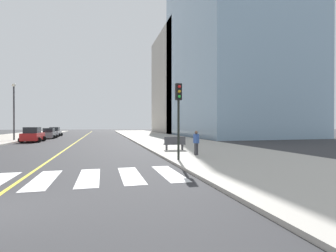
{
  "coord_description": "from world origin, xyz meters",
  "views": [
    {
      "loc": [
        3.27,
        -7.44,
        2.31
      ],
      "look_at": [
        14.67,
        36.28,
        1.98
      ],
      "focal_mm": 26.96,
      "sensor_mm": 36.0,
      "label": 1
    }
  ],
  "objects_px": {
    "car_gray_nearest": "(49,134)",
    "car_silver_third": "(55,132)",
    "traffic_light_near_corner": "(179,106)",
    "car_red_second": "(33,135)",
    "street_lamp": "(14,107)",
    "park_bench": "(175,143)",
    "pedestrian_waiting_east": "(196,142)"
  },
  "relations": [
    {
      "from": "park_bench",
      "to": "pedestrian_waiting_east",
      "type": "xyz_separation_m",
      "value": [
        0.49,
        -3.76,
        0.39
      ]
    },
    {
      "from": "car_red_second",
      "to": "pedestrian_waiting_east",
      "type": "xyz_separation_m",
      "value": [
        15.1,
        -19.4,
        0.18
      ]
    },
    {
      "from": "car_red_second",
      "to": "traffic_light_near_corner",
      "type": "distance_m",
      "value": 25.24
    },
    {
      "from": "park_bench",
      "to": "pedestrian_waiting_east",
      "type": "bearing_deg",
      "value": -168.08
    },
    {
      "from": "car_silver_third",
      "to": "traffic_light_near_corner",
      "type": "xyz_separation_m",
      "value": [
        13.18,
        -36.88,
        2.59
      ]
    },
    {
      "from": "street_lamp",
      "to": "traffic_light_near_corner",
      "type": "bearing_deg",
      "value": -55.94
    },
    {
      "from": "street_lamp",
      "to": "car_red_second",
      "type": "bearing_deg",
      "value": -40.62
    },
    {
      "from": "park_bench",
      "to": "car_silver_third",
      "type": "bearing_deg",
      "value": 29.56
    },
    {
      "from": "car_red_second",
      "to": "car_silver_third",
      "type": "relative_size",
      "value": 1.1
    },
    {
      "from": "car_gray_nearest",
      "to": "traffic_light_near_corner",
      "type": "relative_size",
      "value": 0.82
    },
    {
      "from": "park_bench",
      "to": "street_lamp",
      "type": "distance_m",
      "value": 25.55
    },
    {
      "from": "park_bench",
      "to": "street_lamp",
      "type": "bearing_deg",
      "value": 48.51
    },
    {
      "from": "pedestrian_waiting_east",
      "to": "street_lamp",
      "type": "relative_size",
      "value": 0.22
    },
    {
      "from": "car_red_second",
      "to": "park_bench",
      "type": "height_order",
      "value": "car_red_second"
    },
    {
      "from": "traffic_light_near_corner",
      "to": "street_lamp",
      "type": "xyz_separation_m",
      "value": [
        -16.14,
        23.87,
        1.27
      ]
    },
    {
      "from": "car_gray_nearest",
      "to": "pedestrian_waiting_east",
      "type": "relative_size",
      "value": 2.23
    },
    {
      "from": "car_gray_nearest",
      "to": "car_red_second",
      "type": "height_order",
      "value": "car_red_second"
    },
    {
      "from": "car_red_second",
      "to": "pedestrian_waiting_east",
      "type": "distance_m",
      "value": 24.59
    },
    {
      "from": "traffic_light_near_corner",
      "to": "street_lamp",
      "type": "bearing_deg",
      "value": -55.94
    },
    {
      "from": "traffic_light_near_corner",
      "to": "park_bench",
      "type": "height_order",
      "value": "traffic_light_near_corner"
    },
    {
      "from": "car_silver_third",
      "to": "pedestrian_waiting_east",
      "type": "distance_m",
      "value": 38.03
    },
    {
      "from": "park_bench",
      "to": "pedestrian_waiting_east",
      "type": "height_order",
      "value": "pedestrian_waiting_east"
    },
    {
      "from": "car_gray_nearest",
      "to": "car_silver_third",
      "type": "xyz_separation_m",
      "value": [
        -0.4,
        7.51,
        0.03
      ]
    },
    {
      "from": "traffic_light_near_corner",
      "to": "park_bench",
      "type": "distance_m",
      "value": 6.49
    },
    {
      "from": "park_bench",
      "to": "pedestrian_waiting_east",
      "type": "distance_m",
      "value": 3.82
    },
    {
      "from": "car_gray_nearest",
      "to": "street_lamp",
      "type": "bearing_deg",
      "value": -121.75
    },
    {
      "from": "car_red_second",
      "to": "car_gray_nearest",
      "type": "bearing_deg",
      "value": 87.44
    },
    {
      "from": "car_red_second",
      "to": "car_silver_third",
      "type": "height_order",
      "value": "car_red_second"
    },
    {
      "from": "car_red_second",
      "to": "traffic_light_near_corner",
      "type": "relative_size",
      "value": 0.94
    },
    {
      "from": "car_red_second",
      "to": "pedestrian_waiting_east",
      "type": "height_order",
      "value": "car_red_second"
    },
    {
      "from": "traffic_light_near_corner",
      "to": "car_gray_nearest",
      "type": "bearing_deg",
      "value": -66.48
    },
    {
      "from": "car_gray_nearest",
      "to": "car_silver_third",
      "type": "relative_size",
      "value": 0.96
    }
  ]
}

